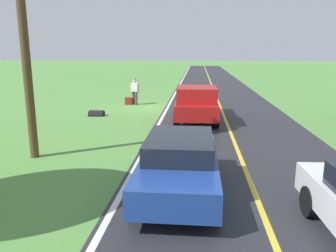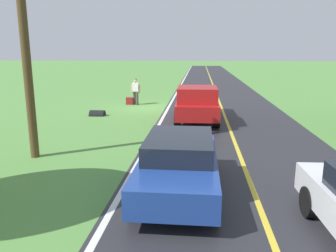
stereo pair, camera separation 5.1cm
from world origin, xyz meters
name	(u,v)px [view 1 (the left image)]	position (x,y,z in m)	size (l,w,h in m)	color
ground_plane	(148,107)	(0.00, 0.00, 0.00)	(200.00, 200.00, 0.00)	#568E42
road_surface	(221,108)	(-4.59, 0.00, 0.00)	(7.02, 120.00, 0.00)	#28282D
lane_edge_line	(168,108)	(-1.26, 0.00, 0.01)	(0.16, 117.60, 0.00)	silver
lane_centre_line	(221,108)	(-4.59, 0.00, 0.01)	(0.14, 117.60, 0.00)	gold
hitchhiker_walking	(135,90)	(0.99, -1.02, 0.98)	(0.62, 0.52, 1.75)	#4C473D
suitcase_carried	(129,101)	(1.41, -0.96, 0.24)	(0.20, 0.46, 0.48)	maroon
pickup_truck_passing	(196,102)	(-3.06, 3.91, 0.97)	(2.18, 5.44, 1.82)	#B21919
sedan_ahead_same_lane	(179,163)	(-2.69, 12.65, 0.75)	(1.95, 4.41, 1.41)	navy
utility_pole_roadside	(23,31)	(2.30, 10.28, 4.07)	(0.28, 0.28, 8.15)	brown
drainage_culvert	(97,116)	(2.40, 2.97, 0.00)	(0.60, 0.60, 0.80)	black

